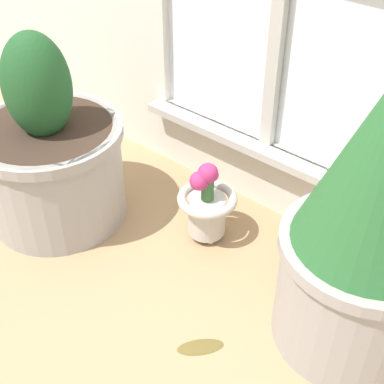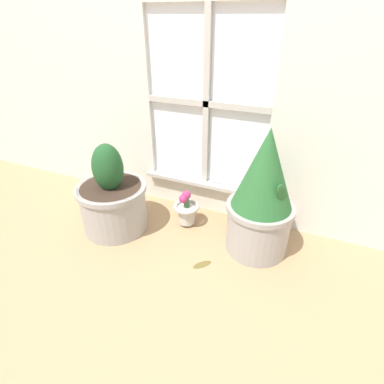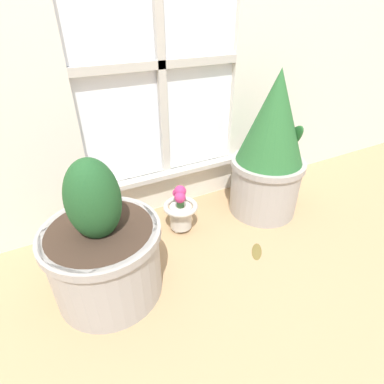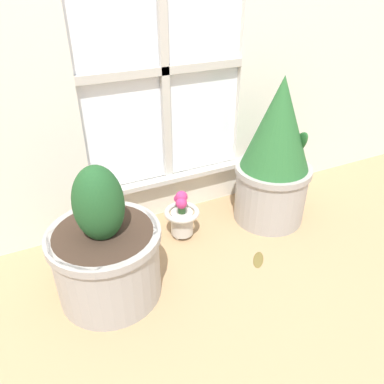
% 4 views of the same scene
% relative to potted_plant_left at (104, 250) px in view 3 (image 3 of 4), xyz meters
% --- Properties ---
extents(ground_plane, '(10.00, 10.00, 0.00)m').
position_rel_potted_plant_left_xyz_m(ground_plane, '(0.43, -0.13, -0.20)').
color(ground_plane, tan).
extents(potted_plant_left, '(0.42, 0.42, 0.56)m').
position_rel_potted_plant_left_xyz_m(potted_plant_left, '(0.00, 0.00, 0.00)').
color(potted_plant_left, '#9E9993').
rests_on(potted_plant_left, ground_plane).
extents(potted_plant_right, '(0.37, 0.37, 0.72)m').
position_rel_potted_plant_left_xyz_m(potted_plant_right, '(0.86, 0.15, 0.14)').
color(potted_plant_right, '#9E9993').
rests_on(potted_plant_right, ground_plane).
extents(flower_vase, '(0.17, 0.17, 0.25)m').
position_rel_potted_plant_left_xyz_m(flower_vase, '(0.40, 0.20, -0.09)').
color(flower_vase, '#BCB7AD').
rests_on(flower_vase, ground_plane).
extents(fallen_leaf, '(0.10, 0.11, 0.01)m').
position_rel_potted_plant_left_xyz_m(fallen_leaf, '(0.63, -0.10, -0.20)').
color(fallen_leaf, brown).
rests_on(fallen_leaf, ground_plane).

